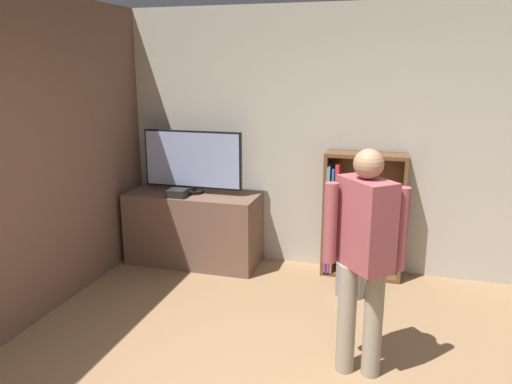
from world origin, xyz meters
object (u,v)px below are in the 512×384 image
person (364,248)px  bookshelf (356,216)px  game_console (177,193)px  waste_bin (351,279)px  television (193,161)px

person → bookshelf: bearing=145.8°
game_console → person: size_ratio=0.12×
game_console → waste_bin: (1.83, -0.18, -0.66)m
game_console → bookshelf: bookshelf is taller
waste_bin → television: bearing=167.6°
person → waste_bin: size_ratio=4.93×
person → television: bearing=-170.4°
game_console → bookshelf: (1.81, 0.33, -0.19)m
waste_bin → bookshelf: bearing=91.5°
bookshelf → television: bearing=-175.6°
bookshelf → person: person is taller
television → game_console: (-0.10, -0.20, -0.31)m
game_console → bookshelf: bearing=10.3°
television → waste_bin: 2.02m
television → waste_bin: bearing=-12.4°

